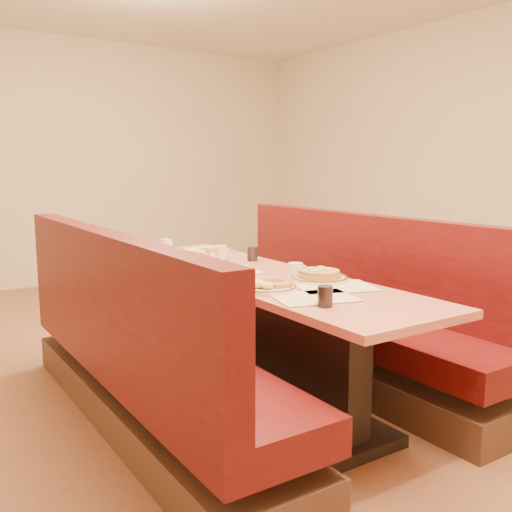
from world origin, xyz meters
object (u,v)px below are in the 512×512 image
coffee_mug_b (241,275)px  coffee_mug_d (166,245)px  eggs_plate (267,287)px  soda_tumbler_mid (252,254)px  booth_left (140,361)px  booth_right (349,320)px  coffee_mug_a (296,271)px  diner_table (257,336)px  coffee_mug_c (222,252)px  soda_tumbler_near (325,296)px  pancake_plate (319,276)px

coffee_mug_b → coffee_mug_d: size_ratio=1.19×
eggs_plate → soda_tumbler_mid: size_ratio=3.19×
booth_left → booth_right: same height
coffee_mug_a → coffee_mug_b: size_ratio=0.88×
diner_table → coffee_mug_a: size_ratio=21.62×
coffee_mug_b → coffee_mug_c: size_ratio=1.17×
soda_tumbler_near → soda_tumbler_mid: bearing=71.6°
coffee_mug_b → soda_tumbler_near: 0.61m
eggs_plate → coffee_mug_d: 1.52m
diner_table → coffee_mug_c: size_ratio=22.36×
booth_right → coffee_mug_c: (-0.64, 0.57, 0.43)m
diner_table → coffee_mug_b: (-0.25, -0.22, 0.43)m
diner_table → booth_left: booth_left is taller
diner_table → coffee_mug_d: size_ratio=22.64×
diner_table → soda_tumbler_near: soda_tumbler_near is taller
booth_left → coffee_mug_d: size_ratio=22.64×
coffee_mug_b → soda_tumbler_near: coffee_mug_b is taller
booth_left → booth_right: size_ratio=1.00×
eggs_plate → coffee_mug_c: size_ratio=2.71×
booth_left → coffee_mug_c: 1.09m
diner_table → coffee_mug_b: 0.54m
pancake_plate → coffee_mug_c: coffee_mug_c is taller
diner_table → booth_left: bearing=180.0°
soda_tumbler_near → booth_left: bearing=123.5°
soda_tumbler_mid → eggs_plate: bearing=-118.4°
diner_table → eggs_plate: 0.60m
booth_left → coffee_mug_b: booth_left is taller
eggs_plate → coffee_mug_a: 0.34m
diner_table → booth_right: (0.73, 0.00, -0.01)m
diner_table → soda_tumbler_near: bearing=-102.6°
booth_right → eggs_plate: (-0.94, -0.41, 0.41)m
coffee_mug_a → booth_right: bearing=38.3°
diner_table → eggs_plate: bearing=-117.3°
booth_right → soda_tumbler_near: 1.31m
soda_tumbler_mid → pancake_plate: bearing=-94.4°
diner_table → coffee_mug_c: 0.71m
diner_table → soda_tumbler_near: 0.95m
eggs_plate → soda_tumbler_mid: bearing=61.6°
booth_left → soda_tumbler_mid: 1.12m
booth_right → pancake_plate: size_ratio=7.99×
booth_right → coffee_mug_a: size_ratio=21.62×
pancake_plate → eggs_plate: (-0.37, -0.04, -0.01)m
coffee_mug_a → coffee_mug_c: 0.82m
eggs_plate → soda_tumbler_near: 0.42m
diner_table → coffee_mug_c: coffee_mug_c is taller
diner_table → soda_tumbler_mid: (0.22, 0.39, 0.42)m
coffee_mug_d → soda_tumbler_mid: bearing=-92.2°
booth_right → coffee_mug_b: 1.09m
coffee_mug_a → coffee_mug_b: (-0.34, 0.04, 0.01)m
pancake_plate → eggs_plate: 0.37m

